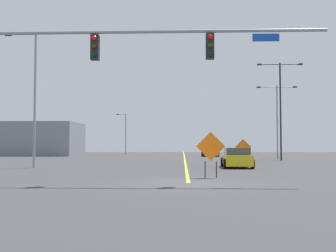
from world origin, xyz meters
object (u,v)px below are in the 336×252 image
at_px(street_lamp_near_left, 280,103).
at_px(street_lamp_mid_right, 33,93).
at_px(street_lamp_mid_left, 125,131).
at_px(construction_sign_left_lane, 211,148).
at_px(traffic_signal_assembly, 98,59).
at_px(car_orange_near, 210,152).
at_px(car_yellow_far, 237,158).
at_px(street_lamp_far_left, 277,115).
at_px(construction_sign_median_far, 243,148).

relative_size(street_lamp_near_left, street_lamp_mid_right, 1.05).
bearing_deg(street_lamp_mid_left, construction_sign_left_lane, -77.03).
bearing_deg(construction_sign_left_lane, traffic_signal_assembly, -152.43).
distance_m(street_lamp_near_left, car_orange_near, 15.78).
height_order(street_lamp_near_left, car_yellow_far, street_lamp_near_left).
xyz_separation_m(street_lamp_near_left, street_lamp_far_left, (0.80, 4.77, -0.83)).
relative_size(street_lamp_far_left, car_yellow_far, 2.01).
relative_size(street_lamp_mid_right, construction_sign_median_far, 4.62).
distance_m(street_lamp_mid_right, car_orange_near, 30.40).
distance_m(street_lamp_far_left, car_yellow_far, 18.75).
distance_m(traffic_signal_assembly, street_lamp_mid_left, 52.26).
bearing_deg(street_lamp_near_left, street_lamp_mid_left, 124.61).
relative_size(street_lamp_near_left, construction_sign_left_lane, 4.50).
distance_m(street_lamp_near_left, construction_sign_left_lane, 22.72).
bearing_deg(street_lamp_mid_right, street_lamp_near_left, 33.11).
bearing_deg(street_lamp_far_left, street_lamp_mid_right, -139.41).
bearing_deg(construction_sign_left_lane, street_lamp_mid_left, 102.97).
bearing_deg(car_orange_near, street_lamp_far_left, -52.32).
bearing_deg(street_lamp_mid_right, car_yellow_far, 3.53).
bearing_deg(street_lamp_near_left, traffic_signal_assembly, -119.79).
height_order(construction_sign_left_lane, car_yellow_far, construction_sign_left_lane).
bearing_deg(traffic_signal_assembly, construction_sign_left_lane, 27.57).
xyz_separation_m(street_lamp_mid_right, street_lamp_far_left, (20.76, 17.79, -0.20)).
bearing_deg(street_lamp_mid_right, construction_sign_median_far, 17.08).
xyz_separation_m(street_lamp_mid_right, construction_sign_median_far, (14.94, 4.59, -3.83)).
height_order(street_lamp_mid_left, car_yellow_far, street_lamp_mid_left).
height_order(traffic_signal_assembly, street_lamp_mid_right, street_lamp_mid_right).
distance_m(street_lamp_near_left, construction_sign_median_far, 10.78).
distance_m(street_lamp_mid_right, construction_sign_left_lane, 14.32).
xyz_separation_m(street_lamp_mid_left, street_lamp_far_left, (20.58, -23.90, 1.01)).
bearing_deg(street_lamp_far_left, traffic_signal_assembly, -116.72).
xyz_separation_m(construction_sign_left_lane, car_orange_near, (2.37, 34.28, -0.78)).
height_order(street_lamp_far_left, car_yellow_far, street_lamp_far_left).
bearing_deg(street_lamp_mid_left, construction_sign_median_far, -68.31).
height_order(street_lamp_mid_right, street_lamp_mid_left, street_lamp_mid_right).
relative_size(street_lamp_near_left, car_yellow_far, 2.40).
xyz_separation_m(street_lamp_near_left, car_yellow_far, (-6.05, -12.16, -5.08)).
height_order(street_lamp_mid_right, construction_sign_left_lane, street_lamp_mid_right).
height_order(street_lamp_far_left, car_orange_near, street_lamp_far_left).
bearing_deg(construction_sign_median_far, car_orange_near, 92.66).
xyz_separation_m(street_lamp_mid_left, car_orange_near, (13.73, -15.03, -3.30)).
bearing_deg(construction_sign_median_far, car_yellow_far, -105.25).
xyz_separation_m(traffic_signal_assembly, street_lamp_mid_left, (-6.52, 51.84, -1.24)).
xyz_separation_m(street_lamp_far_left, construction_sign_median_far, (-5.83, -13.20, -3.63)).
bearing_deg(street_lamp_near_left, construction_sign_left_lane, -112.20).
height_order(street_lamp_mid_right, car_orange_near, street_lamp_mid_right).
height_order(street_lamp_mid_left, car_orange_near, street_lamp_mid_left).
bearing_deg(street_lamp_near_left, street_lamp_far_left, 80.50).
bearing_deg(car_yellow_far, construction_sign_median_far, 74.75).
relative_size(street_lamp_mid_left, street_lamp_far_left, 0.86).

